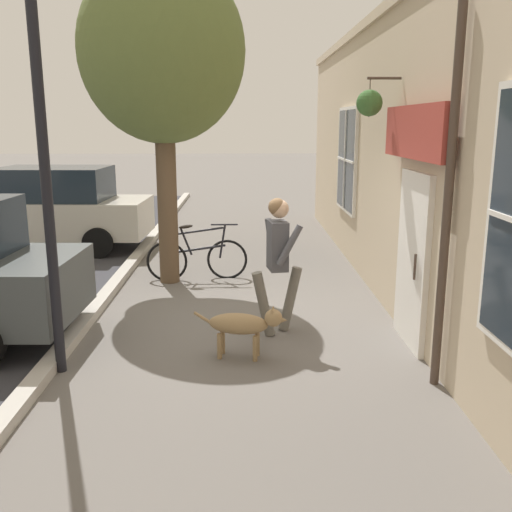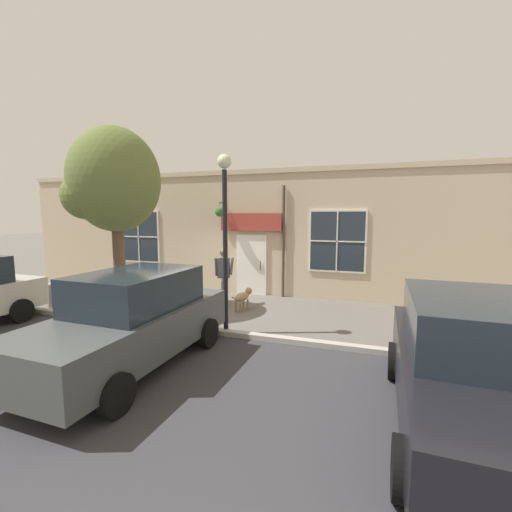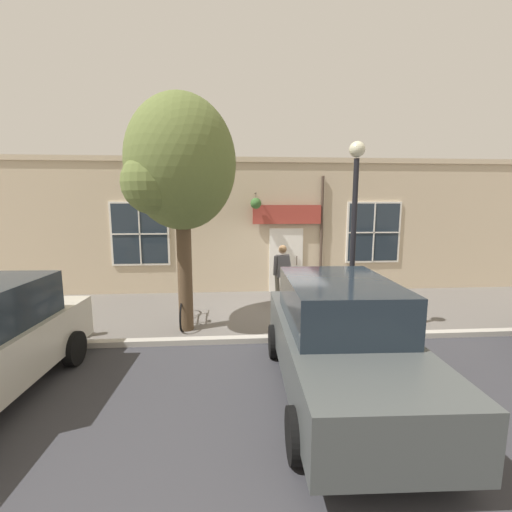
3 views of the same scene
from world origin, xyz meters
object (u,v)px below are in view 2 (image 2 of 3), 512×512
(pedestrian_walking, at_px, (224,271))
(leaning_bicycle, at_px, (128,295))
(fire_hydrant, at_px, (51,295))
(parked_car_far_end, at_px, (474,368))
(dog_on_leash, at_px, (243,296))
(parked_car_mid_block, at_px, (132,320))
(street_tree_by_curb, at_px, (113,183))
(street_lamp, at_px, (225,216))

(pedestrian_walking, relative_size, leaning_bicycle, 1.01)
(leaning_bicycle, relative_size, fire_hydrant, 2.26)
(leaning_bicycle, height_order, parked_car_far_end, parked_car_far_end)
(dog_on_leash, height_order, parked_car_far_end, parked_car_far_end)
(leaning_bicycle, distance_m, fire_hydrant, 2.29)
(fire_hydrant, bearing_deg, pedestrian_walking, 112.68)
(dog_on_leash, height_order, parked_car_mid_block, parked_car_mid_block)
(street_tree_by_curb, xyz_separation_m, street_lamp, (0.67, 3.67, -0.92))
(pedestrian_walking, distance_m, parked_car_far_end, 7.43)
(street_lamp, bearing_deg, parked_car_mid_block, -23.44)
(street_lamp, relative_size, fire_hydrant, 5.38)
(leaning_bicycle, xyz_separation_m, fire_hydrant, (0.77, -2.16, 0.02))
(street_tree_by_curb, bearing_deg, fire_hydrant, -83.72)
(street_tree_by_curb, distance_m, street_lamp, 3.84)
(pedestrian_walking, height_order, street_tree_by_curb, street_tree_by_curb)
(street_tree_by_curb, bearing_deg, parked_car_mid_block, 44.07)
(pedestrian_walking, distance_m, parked_car_mid_block, 4.59)
(street_lamp, bearing_deg, pedestrian_walking, -155.20)
(pedestrian_walking, bearing_deg, leaning_bicycle, -65.00)
(fire_hydrant, bearing_deg, parked_car_mid_block, 62.70)
(pedestrian_walking, height_order, parked_car_far_end, pedestrian_walking)
(pedestrian_walking, distance_m, fire_hydrant, 5.25)
(dog_on_leash, distance_m, street_tree_by_curb, 4.87)
(dog_on_leash, relative_size, parked_car_mid_block, 0.25)
(street_tree_by_curb, height_order, leaning_bicycle, street_tree_by_curb)
(parked_car_mid_block, bearing_deg, pedestrian_walking, -177.64)
(parked_car_mid_block, bearing_deg, dog_on_leash, 171.70)
(leaning_bicycle, relative_size, parked_car_mid_block, 0.40)
(pedestrian_walking, height_order, street_lamp, street_lamp)
(dog_on_leash, xyz_separation_m, street_tree_by_curb, (1.33, -3.34, 3.28))
(pedestrian_walking, relative_size, street_tree_by_curb, 0.34)
(parked_car_mid_block, bearing_deg, street_lamp, 156.56)
(dog_on_leash, relative_size, street_tree_by_curb, 0.21)
(street_tree_by_curb, distance_m, fire_hydrant, 4.00)
(dog_on_leash, relative_size, fire_hydrant, 1.41)
(parked_car_mid_block, height_order, parked_car_far_end, same)
(pedestrian_walking, bearing_deg, dog_on_leash, 61.74)
(dog_on_leash, xyz_separation_m, fire_hydrant, (1.58, -5.60, -0.01))
(pedestrian_walking, xyz_separation_m, parked_car_far_end, (4.89, 5.59, -0.18))
(street_tree_by_curb, distance_m, leaning_bicycle, 3.35)
(parked_car_mid_block, xyz_separation_m, fire_hydrant, (-2.58, -4.99, -0.48))
(leaning_bicycle, relative_size, parked_car_far_end, 0.40)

